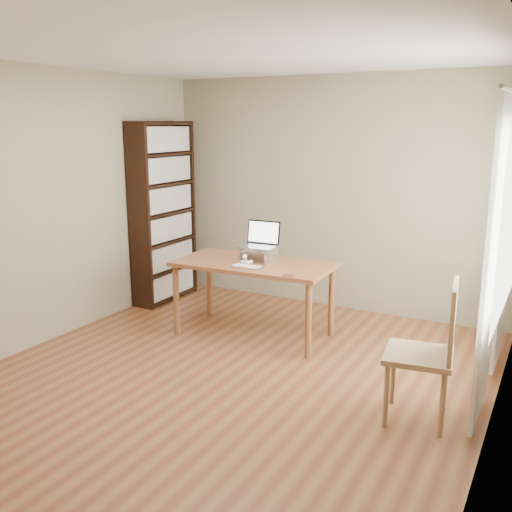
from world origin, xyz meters
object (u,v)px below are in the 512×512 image
at_px(bookshelf, 163,213).
at_px(laptop, 260,240).
at_px(keyboard, 247,267).
at_px(desk, 254,271).
at_px(chair, 431,348).
at_px(cat, 258,253).

height_order(bookshelf, laptop, bookshelf).
distance_m(laptop, keyboard, 0.41).
xyz_separation_m(bookshelf, desk, (1.53, -0.57, -0.39)).
height_order(bookshelf, chair, bookshelf).
bearing_deg(laptop, bookshelf, 161.92).
height_order(laptop, chair, laptop).
height_order(bookshelf, keyboard, bookshelf).
relative_size(bookshelf, chair, 2.03).
bearing_deg(chair, bookshelf, 148.59).
xyz_separation_m(laptop, cat, (-0.01, -0.03, -0.12)).
relative_size(bookshelf, keyboard, 7.30).
relative_size(laptop, cat, 0.73).
bearing_deg(bookshelf, desk, -20.36).
bearing_deg(cat, keyboard, -72.18).
bearing_deg(bookshelf, cat, -16.76).
distance_m(bookshelf, desk, 1.67).
bearing_deg(keyboard, cat, 100.91).
height_order(bookshelf, desk, bookshelf).
height_order(laptop, cat, laptop).
relative_size(desk, chair, 1.51).
bearing_deg(desk, keyboard, -80.03).
relative_size(desk, laptop, 4.33).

